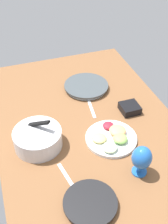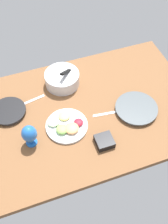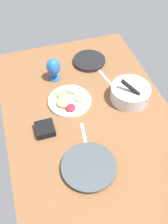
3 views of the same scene
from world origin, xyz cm
name	(u,v)px [view 3 (image 3 of 3)]	position (x,y,z in cm)	size (l,w,h in cm)	color
ground_plane	(89,119)	(0.00, 0.00, -2.00)	(160.00, 104.00, 4.00)	brown
dinner_plate_left	(89,61)	(-50.31, 16.06, 1.53)	(24.07, 24.07, 2.95)	#4C4C51
dinner_plate_right	(89,167)	(33.91, -11.37, 1.58)	(29.57, 29.57, 3.04)	silver
mixing_bowl	(130,93)	(-7.21, 29.90, 5.44)	(25.50, 25.50, 16.83)	silver
fruit_platter	(69,100)	(-16.18, -8.65, 1.86)	(28.13, 28.13, 5.33)	silver
hurricane_glass_blue	(54,67)	(-40.77, -12.77, 10.10)	(9.66, 9.66, 16.83)	blue
square_bowl_black	(45,129)	(2.91, -28.56, 2.56)	(11.03, 11.03, 4.60)	black
fork_by_left_plate	(104,76)	(-32.17, 21.47, 0.30)	(18.00, 1.80, 0.60)	silver
fork_by_right_plate	(84,135)	(12.52, -7.37, 0.30)	(18.00, 1.80, 0.60)	silver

